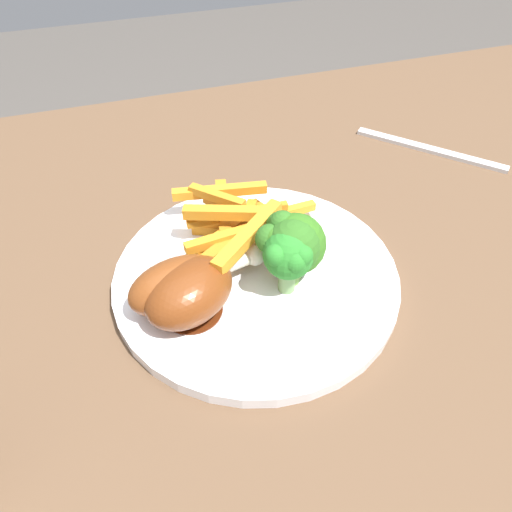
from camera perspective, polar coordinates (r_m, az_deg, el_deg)
name	(u,v)px	position (r m, az deg, el deg)	size (l,w,h in m)	color
dining_table	(329,334)	(0.54, 8.62, -9.03)	(1.10, 0.84, 0.71)	brown
dinner_plate	(256,276)	(0.45, 0.00, -2.37)	(0.26, 0.26, 0.01)	white
broccoli_floret_front	(292,242)	(0.42, 4.21, 1.71)	(0.06, 0.05, 0.07)	#81AB51
broccoli_floret_middle	(289,255)	(0.40, 3.90, 0.16)	(0.05, 0.05, 0.06)	#789F5F
broccoli_floret_back	(289,244)	(0.41, 3.95, 1.38)	(0.05, 0.06, 0.07)	#73A048
carrot_fries_pile	(238,225)	(0.47, -2.10, 3.73)	(0.15, 0.15, 0.05)	orange
chicken_drumstick_near	(181,284)	(0.41, -8.87, -3.32)	(0.13, 0.06, 0.04)	#57240F
chicken_drumstick_far	(193,290)	(0.40, -7.48, -4.00)	(0.13, 0.10, 0.05)	#4C1E0B
fork	(430,149)	(0.67, 19.78, 11.74)	(0.19, 0.01, 0.01)	silver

